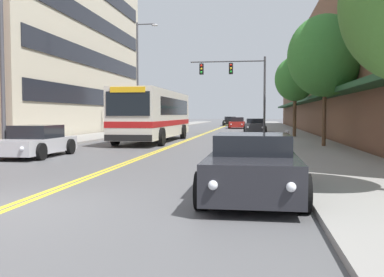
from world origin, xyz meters
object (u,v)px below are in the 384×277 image
car_red_moving_lead (237,123)px  traffic_signal_mast (239,79)px  car_silver_parked_left_near (35,142)px  street_lamp_left_far (140,70)px  street_tree_right_mid (325,56)px  street_lamp_left_near (8,44)px  car_dark_grey_parked_right_mid (255,126)px  fire_hydrant (287,139)px  street_tree_right_far (295,79)px  car_black_moving_second (230,121)px  city_bus (155,113)px  car_charcoal_parked_right_foreground (253,167)px

car_red_moving_lead → traffic_signal_mast: size_ratio=0.75×
car_silver_parked_left_near → street_lamp_left_far: (-0.75, 18.66, 4.79)m
street_tree_right_mid → street_lamp_left_near: bearing=-152.6°
car_dark_grey_parked_right_mid → street_tree_right_mid: 18.44m
car_silver_parked_left_near → fire_hydrant: (10.29, 4.32, -0.04)m
street_lamp_left_far → car_dark_grey_parked_right_mid: bearing=28.0°
street_tree_right_mid → street_tree_right_far: 9.26m
car_black_moving_second → street_lamp_left_far: street_lamp_left_far is taller
car_dark_grey_parked_right_mid → car_red_moving_lead: size_ratio=0.94×
fire_hydrant → street_tree_right_mid: bearing=42.0°
car_dark_grey_parked_right_mid → car_black_moving_second: bearing=98.3°
car_black_moving_second → street_lamp_left_near: (-5.63, -50.91, 3.81)m
street_tree_right_mid → street_tree_right_far: bearing=94.0°
car_red_moving_lead → car_silver_parked_left_near: bearing=-100.2°
car_silver_parked_left_near → fire_hydrant: car_silver_parked_left_near is taller
street_tree_right_mid → fire_hydrant: 4.84m
city_bus → car_black_moving_second: 39.99m
city_bus → traffic_signal_mast: 11.20m
street_tree_right_far → street_lamp_left_far: bearing=164.8°
car_dark_grey_parked_right_mid → street_lamp_left_near: size_ratio=0.61×
city_bus → car_dark_grey_parked_right_mid: city_bus is taller
car_black_moving_second → street_tree_right_far: bearing=-79.2°
car_dark_grey_parked_right_mid → traffic_signal_mast: size_ratio=0.70×
car_silver_parked_left_near → street_tree_right_far: 19.54m
car_dark_grey_parked_right_mid → street_lamp_left_near: 26.44m
car_charcoal_parked_right_foreground → street_tree_right_mid: size_ratio=0.64×
city_bus → traffic_signal_mast: bearing=63.1°
car_silver_parked_left_near → street_lamp_left_far: size_ratio=0.46×
city_bus → street_tree_right_mid: street_tree_right_mid is taller
car_red_moving_lead → street_lamp_left_near: bearing=-101.0°
street_lamp_left_far → street_tree_right_far: size_ratio=1.63×
city_bus → car_silver_parked_left_near: city_bus is taller
street_tree_right_far → street_tree_right_mid: bearing=-86.0°
city_bus → street_lamp_left_far: size_ratio=1.24×
car_black_moving_second → street_lamp_left_near: size_ratio=0.59×
car_silver_parked_left_near → fire_hydrant: 11.16m
city_bus → car_dark_grey_parked_right_mid: 14.82m
city_bus → fire_hydrant: city_bus is taller
car_charcoal_parked_right_foreground → car_dark_grey_parked_right_mid: 31.06m
car_red_moving_lead → street_tree_right_far: (5.00, -21.49, 3.60)m
street_lamp_left_far → traffic_signal_mast: bearing=9.5°
fire_hydrant → car_dark_grey_parked_right_mid: bearing=94.4°
city_bus → car_dark_grey_parked_right_mid: size_ratio=2.52×
car_charcoal_parked_right_foreground → street_lamp_left_near: bearing=144.9°
car_silver_parked_left_near → car_red_moving_lead: (6.59, 36.79, 0.04)m
car_silver_parked_left_near → street_tree_right_far: (11.59, 15.30, 3.64)m
car_black_moving_second → car_red_moving_lead: bearing=-82.9°
car_black_moving_second → street_tree_right_far: street_tree_right_far is taller
city_bus → street_tree_right_far: (9.09, 4.94, 2.45)m
traffic_signal_mast → fire_hydrant: size_ratio=7.64×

